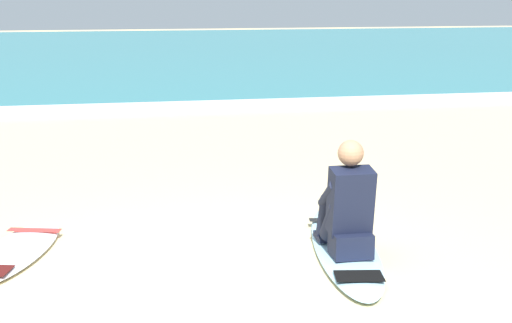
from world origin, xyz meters
TOP-DOWN VIEW (x-y plane):
  - ground_plane at (0.00, 0.00)m, footprint 80.00×80.00m
  - sea at (0.00, 22.38)m, footprint 80.00×28.00m
  - breaking_foam at (0.00, 8.68)m, footprint 80.00×0.90m
  - surfboard_main at (1.06, 0.44)m, footprint 0.94×2.51m
  - surfer_seated at (1.00, 0.22)m, footprint 0.38×0.71m
  - surfboard_spare_near at (-1.71, 0.89)m, footprint 0.98×1.79m

SIDE VIEW (x-z plane):
  - ground_plane at x=0.00m, z-range 0.00..0.00m
  - surfboard_main at x=1.06m, z-range 0.00..0.07m
  - surfboard_spare_near at x=-1.71m, z-range 0.00..0.07m
  - sea at x=0.00m, z-range 0.00..0.10m
  - breaking_foam at x=0.00m, z-range 0.00..0.11m
  - surfer_seated at x=1.00m, z-range -0.04..0.91m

